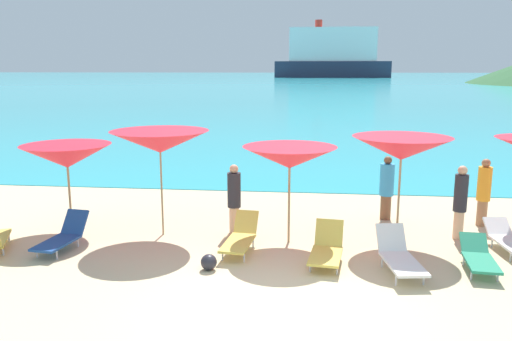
{
  "coord_description": "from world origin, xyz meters",
  "views": [
    {
      "loc": [
        0.54,
        -7.91,
        3.79
      ],
      "look_at": [
        -0.89,
        5.01,
        1.2
      ],
      "focal_mm": 36.14,
      "sensor_mm": 36.0,
      "label": 1
    }
  ],
  "objects_px": {
    "lounge_chair_1": "(479,257)",
    "beachgoer_1": "(460,200)",
    "beachgoer_3": "(387,187)",
    "lounge_chair_7": "(327,248)",
    "lounge_chair_0": "(240,237)",
    "lounge_chair_2": "(63,236)",
    "cruise_ship": "(332,55)",
    "lounge_chair_3": "(509,240)",
    "beachgoer_0": "(234,197)",
    "beach_ball": "(209,262)",
    "umbrella_3": "(401,148)",
    "umbrella_2": "(290,158)",
    "lounge_chair_4": "(399,256)",
    "umbrella_0": "(67,156)",
    "umbrella_1": "(160,142)",
    "beachgoer_2": "(484,191)"
  },
  "relations": [
    {
      "from": "lounge_chair_1",
      "to": "beachgoer_1",
      "type": "xyz_separation_m",
      "value": [
        0.11,
        1.87,
        0.64
      ]
    },
    {
      "from": "beachgoer_3",
      "to": "lounge_chair_7",
      "type": "bearing_deg",
      "value": -4.56
    },
    {
      "from": "lounge_chair_0",
      "to": "lounge_chair_2",
      "type": "xyz_separation_m",
      "value": [
        -3.77,
        -0.29,
        -0.02
      ]
    },
    {
      "from": "lounge_chair_0",
      "to": "cruise_ship",
      "type": "relative_size",
      "value": 0.03
    },
    {
      "from": "lounge_chair_1",
      "to": "lounge_chair_3",
      "type": "distance_m",
      "value": 1.47
    },
    {
      "from": "beachgoer_1",
      "to": "lounge_chair_7",
      "type": "bearing_deg",
      "value": -40.03
    },
    {
      "from": "lounge_chair_2",
      "to": "beachgoer_0",
      "type": "relative_size",
      "value": 0.93
    },
    {
      "from": "beach_ball",
      "to": "lounge_chair_1",
      "type": "bearing_deg",
      "value": 6.37
    },
    {
      "from": "lounge_chair_3",
      "to": "beach_ball",
      "type": "distance_m",
      "value": 6.3
    },
    {
      "from": "umbrella_3",
      "to": "beachgoer_3",
      "type": "relative_size",
      "value": 1.44
    },
    {
      "from": "lounge_chair_0",
      "to": "beach_ball",
      "type": "bearing_deg",
      "value": -107.23
    },
    {
      "from": "beachgoer_0",
      "to": "umbrella_2",
      "type": "bearing_deg",
      "value": 135.71
    },
    {
      "from": "lounge_chair_7",
      "to": "beachgoer_0",
      "type": "distance_m",
      "value": 2.75
    },
    {
      "from": "lounge_chair_7",
      "to": "lounge_chair_0",
      "type": "bearing_deg",
      "value": 172.3
    },
    {
      "from": "lounge_chair_3",
      "to": "lounge_chair_4",
      "type": "distance_m",
      "value": 2.84
    },
    {
      "from": "beach_ball",
      "to": "lounge_chair_0",
      "type": "bearing_deg",
      "value": 67.26
    },
    {
      "from": "lounge_chair_7",
      "to": "beach_ball",
      "type": "xyz_separation_m",
      "value": [
        -2.24,
        -0.62,
        -0.14
      ]
    },
    {
      "from": "beachgoer_0",
      "to": "beachgoer_1",
      "type": "distance_m",
      "value": 5.09
    },
    {
      "from": "umbrella_2",
      "to": "lounge_chair_0",
      "type": "distance_m",
      "value": 1.99
    },
    {
      "from": "umbrella_3",
      "to": "lounge_chair_2",
      "type": "xyz_separation_m",
      "value": [
        -7.13,
        -1.28,
        -1.8
      ]
    },
    {
      "from": "umbrella_0",
      "to": "beachgoer_1",
      "type": "distance_m",
      "value": 9.03
    },
    {
      "from": "umbrella_3",
      "to": "beachgoer_3",
      "type": "xyz_separation_m",
      "value": [
        -0.02,
        1.75,
        -1.24
      ]
    },
    {
      "from": "umbrella_1",
      "to": "lounge_chair_4",
      "type": "xyz_separation_m",
      "value": [
        5.07,
        -1.68,
        -1.85
      ]
    },
    {
      "from": "umbrella_0",
      "to": "umbrella_1",
      "type": "relative_size",
      "value": 0.9
    },
    {
      "from": "beachgoer_3",
      "to": "beachgoer_0",
      "type": "bearing_deg",
      "value": -46.1
    },
    {
      "from": "beachgoer_2",
      "to": "beach_ball",
      "type": "xyz_separation_m",
      "value": [
        -6.07,
        -3.52,
        -0.72
      ]
    },
    {
      "from": "umbrella_1",
      "to": "beachgoer_3",
      "type": "xyz_separation_m",
      "value": [
        5.29,
        1.83,
        -1.32
      ]
    },
    {
      "from": "lounge_chair_7",
      "to": "cruise_ship",
      "type": "height_order",
      "value": "cruise_ship"
    },
    {
      "from": "lounge_chair_0",
      "to": "lounge_chair_3",
      "type": "bearing_deg",
      "value": 11.62
    },
    {
      "from": "lounge_chair_0",
      "to": "beachgoer_0",
      "type": "distance_m",
      "value": 1.37
    },
    {
      "from": "lounge_chair_2",
      "to": "beachgoer_3",
      "type": "relative_size",
      "value": 0.92
    },
    {
      "from": "umbrella_0",
      "to": "umbrella_2",
      "type": "bearing_deg",
      "value": -3.59
    },
    {
      "from": "umbrella_3",
      "to": "lounge_chair_1",
      "type": "bearing_deg",
      "value": -49.27
    },
    {
      "from": "lounge_chair_2",
      "to": "cruise_ship",
      "type": "distance_m",
      "value": 208.42
    },
    {
      "from": "beachgoer_2",
      "to": "cruise_ship",
      "type": "relative_size",
      "value": 0.04
    },
    {
      "from": "lounge_chair_3",
      "to": "beachgoer_2",
      "type": "bearing_deg",
      "value": 84.11
    },
    {
      "from": "beachgoer_2",
      "to": "lounge_chair_3",
      "type": "bearing_deg",
      "value": 17.51
    },
    {
      "from": "umbrella_1",
      "to": "beach_ball",
      "type": "relative_size",
      "value": 7.78
    },
    {
      "from": "umbrella_0",
      "to": "beachgoer_3",
      "type": "xyz_separation_m",
      "value": [
        7.56,
        1.72,
        -0.93
      ]
    },
    {
      "from": "beachgoer_3",
      "to": "lounge_chair_3",
      "type": "bearing_deg",
      "value": 68.1
    },
    {
      "from": "umbrella_1",
      "to": "lounge_chair_2",
      "type": "xyz_separation_m",
      "value": [
        -1.83,
        -1.2,
        -1.87
      ]
    },
    {
      "from": "cruise_ship",
      "to": "lounge_chair_2",
      "type": "bearing_deg",
      "value": -93.53
    },
    {
      "from": "umbrella_0",
      "to": "lounge_chair_3",
      "type": "height_order",
      "value": "umbrella_0"
    },
    {
      "from": "umbrella_1",
      "to": "lounge_chair_4",
      "type": "height_order",
      "value": "umbrella_1"
    },
    {
      "from": "cruise_ship",
      "to": "beach_ball",
      "type": "bearing_deg",
      "value": -92.61
    },
    {
      "from": "beachgoer_2",
      "to": "beach_ball",
      "type": "distance_m",
      "value": 7.05
    },
    {
      "from": "lounge_chair_4",
      "to": "lounge_chair_1",
      "type": "bearing_deg",
      "value": 0.74
    },
    {
      "from": "umbrella_0",
      "to": "beachgoer_3",
      "type": "distance_m",
      "value": 7.81
    },
    {
      "from": "umbrella_0",
      "to": "cruise_ship",
      "type": "relative_size",
      "value": 0.05
    },
    {
      "from": "beachgoer_1",
      "to": "lounge_chair_0",
      "type": "bearing_deg",
      "value": -55.58
    }
  ]
}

